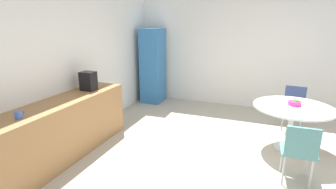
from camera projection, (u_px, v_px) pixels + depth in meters
ground_plane at (243, 169)px, 3.62m from camera, size 6.00×6.00×0.00m
wall_back at (67, 67)px, 4.30m from camera, size 6.00×0.10×2.60m
wall_side_right at (259, 54)px, 5.96m from camera, size 0.10×6.00×2.60m
counter_block at (63, 129)px, 3.87m from camera, size 2.51×0.60×0.90m
locker_cabinet at (153, 66)px, 6.53m from camera, size 0.60×0.50×1.89m
round_table at (292, 113)px, 4.03m from camera, size 1.21×1.21×0.75m
chair_teal at (300, 148)px, 3.13m from camera, size 0.43×0.43×0.83m
chair_navy at (294, 102)px, 4.93m from camera, size 0.47×0.47×0.83m
fruit_bowl at (295, 103)px, 4.03m from camera, size 0.20×0.20×0.11m
mug_white at (18, 115)px, 3.05m from camera, size 0.13×0.08×0.09m
coffee_maker at (88, 81)px, 4.32m from camera, size 0.20×0.24×0.32m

